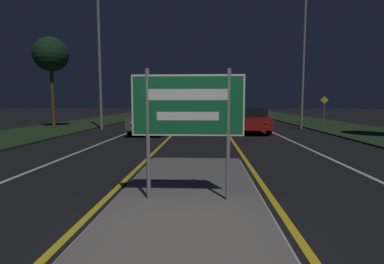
# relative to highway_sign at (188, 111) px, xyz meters

# --- Properties ---
(ground_plane) EXTENTS (160.00, 160.00, 0.00)m
(ground_plane) POSITION_rel_highway_sign_xyz_m (0.00, -1.55, -1.63)
(ground_plane) COLOR black
(median_island) EXTENTS (2.67, 7.72, 0.10)m
(median_island) POSITION_rel_highway_sign_xyz_m (0.00, 0.00, -1.59)
(median_island) COLOR #999993
(median_island) RESTS_ON ground_plane
(verge_left) EXTENTS (5.00, 100.00, 0.08)m
(verge_left) POSITION_rel_highway_sign_xyz_m (-9.50, 18.45, -1.59)
(verge_left) COLOR #1E3319
(verge_left) RESTS_ON ground_plane
(verge_right) EXTENTS (5.00, 100.00, 0.08)m
(verge_right) POSITION_rel_highway_sign_xyz_m (9.50, 18.45, -1.59)
(verge_right) COLOR #1E3319
(verge_right) RESTS_ON ground_plane
(centre_line_yellow_left) EXTENTS (0.12, 70.00, 0.01)m
(centre_line_yellow_left) POSITION_rel_highway_sign_xyz_m (-1.52, 23.45, -1.62)
(centre_line_yellow_left) COLOR gold
(centre_line_yellow_left) RESTS_ON ground_plane
(centre_line_yellow_right) EXTENTS (0.12, 70.00, 0.01)m
(centre_line_yellow_right) POSITION_rel_highway_sign_xyz_m (1.52, 23.45, -1.62)
(centre_line_yellow_right) COLOR gold
(centre_line_yellow_right) RESTS_ON ground_plane
(lane_line_white_left) EXTENTS (0.12, 70.00, 0.01)m
(lane_line_white_left) POSITION_rel_highway_sign_xyz_m (-4.20, 23.45, -1.62)
(lane_line_white_left) COLOR silver
(lane_line_white_left) RESTS_ON ground_plane
(lane_line_white_right) EXTENTS (0.12, 70.00, 0.01)m
(lane_line_white_right) POSITION_rel_highway_sign_xyz_m (4.20, 23.45, -1.62)
(lane_line_white_right) COLOR silver
(lane_line_white_right) RESTS_ON ground_plane
(edge_line_white_left) EXTENTS (0.10, 70.00, 0.01)m
(edge_line_white_left) POSITION_rel_highway_sign_xyz_m (-7.20, 23.45, -1.62)
(edge_line_white_left) COLOR silver
(edge_line_white_left) RESTS_ON ground_plane
(edge_line_white_right) EXTENTS (0.10, 70.00, 0.01)m
(edge_line_white_right) POSITION_rel_highway_sign_xyz_m (7.20, 23.45, -1.62)
(edge_line_white_right) COLOR silver
(edge_line_white_right) RESTS_ON ground_plane
(highway_sign) EXTENTS (1.90, 0.07, 2.23)m
(highway_sign) POSITION_rel_highway_sign_xyz_m (0.00, 0.00, 0.00)
(highway_sign) COLOR gray
(highway_sign) RESTS_ON median_island
(streetlight_left_near) EXTENTS (0.64, 0.64, 10.31)m
(streetlight_left_near) POSITION_rel_highway_sign_xyz_m (-6.44, 13.94, 5.56)
(streetlight_left_near) COLOR gray
(streetlight_left_near) RESTS_ON ground_plane
(streetlight_right_near) EXTENTS (0.51, 0.51, 10.52)m
(streetlight_right_near) POSITION_rel_highway_sign_xyz_m (6.59, 15.02, 4.91)
(streetlight_right_near) COLOR gray
(streetlight_right_near) RESTS_ON ground_plane
(car_receding_0) EXTENTS (2.02, 4.82, 1.44)m
(car_receding_0) POSITION_rel_highway_sign_xyz_m (2.77, 12.51, -0.87)
(car_receding_0) COLOR maroon
(car_receding_0) RESTS_ON ground_plane
(car_receding_1) EXTENTS (2.00, 4.76, 1.46)m
(car_receding_1) POSITION_rel_highway_sign_xyz_m (2.43, 22.76, -0.87)
(car_receding_1) COLOR black
(car_receding_1) RESTS_ON ground_plane
(car_receding_2) EXTENTS (2.03, 4.45, 1.43)m
(car_receding_2) POSITION_rel_highway_sign_xyz_m (2.50, 30.56, -0.88)
(car_receding_2) COLOR black
(car_receding_2) RESTS_ON ground_plane
(car_receding_3) EXTENTS (2.01, 4.51, 1.40)m
(car_receding_3) POSITION_rel_highway_sign_xyz_m (2.89, 39.14, -0.89)
(car_receding_3) COLOR maroon
(car_receding_3) RESTS_ON ground_plane
(car_approaching_0) EXTENTS (1.91, 4.81, 1.43)m
(car_approaching_0) POSITION_rel_highway_sign_xyz_m (-2.76, 11.79, -0.85)
(car_approaching_0) COLOR #4C514C
(car_approaching_0) RESTS_ON ground_plane
(warning_sign) EXTENTS (0.60, 0.06, 2.13)m
(warning_sign) POSITION_rel_highway_sign_xyz_m (9.37, 18.49, -0.26)
(warning_sign) COLOR gray
(warning_sign) RESTS_ON verge_right
(roadside_palm_left) EXTENTS (2.23, 2.23, 5.90)m
(roadside_palm_left) POSITION_rel_highway_sign_xyz_m (-9.85, 14.45, 3.18)
(roadside_palm_left) COLOR #4C3823
(roadside_palm_left) RESTS_ON verge_left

